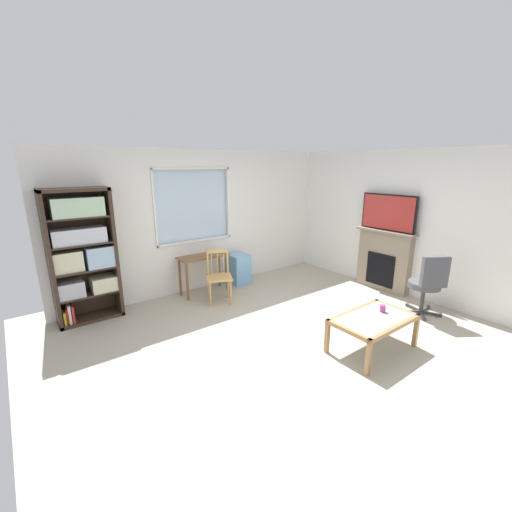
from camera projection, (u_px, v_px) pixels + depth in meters
ground at (293, 336)px, 4.64m from camera, size 6.38×6.05×0.02m
wall_back_with_window at (203, 223)px, 6.25m from camera, size 5.38×0.15×2.56m
wall_right at (409, 224)px, 5.89m from camera, size 0.12×5.25×2.56m
bookshelf at (82, 252)px, 4.87m from camera, size 0.90×0.38×1.99m
desk_under_window at (204, 262)px, 6.04m from camera, size 0.91×0.39×0.72m
wooden_chair at (219, 276)px, 5.68m from camera, size 0.55×0.54×0.90m
plastic_drawer_unit at (238, 269)px, 6.61m from camera, size 0.35×0.40×0.59m
fireplace at (384, 260)px, 6.23m from camera, size 0.26×1.11×1.14m
tv at (388, 212)px, 5.98m from camera, size 0.06×1.04×0.65m
office_chair at (428, 282)px, 5.11m from camera, size 0.62×0.62×1.00m
coffee_table at (373, 322)px, 4.20m from camera, size 1.07×0.65×0.45m
sippy_cup at (383, 308)px, 4.33m from camera, size 0.07×0.07×0.09m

